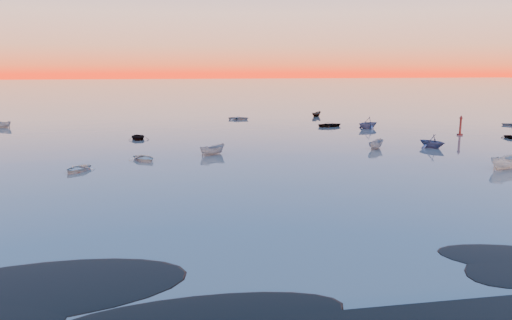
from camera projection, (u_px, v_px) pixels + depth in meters
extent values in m
plane|color=#675C55|center=(209.00, 110.00, 122.49)|extent=(600.00, 600.00, 0.00)
imported|color=beige|center=(144.00, 160.00, 57.99)|extent=(4.06, 3.17, 0.94)
imported|color=beige|center=(506.00, 169.00, 53.38)|extent=(2.83, 4.65, 1.50)
imported|color=navy|center=(432.00, 148.00, 67.06)|extent=(4.31, 3.37, 1.38)
cylinder|color=#430F0E|center=(460.00, 135.00, 79.07)|extent=(0.92, 0.92, 0.31)
cylinder|color=#430F0E|center=(460.00, 127.00, 78.83)|extent=(0.33, 0.33, 2.66)
cone|color=#430F0E|center=(461.00, 117.00, 78.54)|extent=(0.61, 0.61, 0.51)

